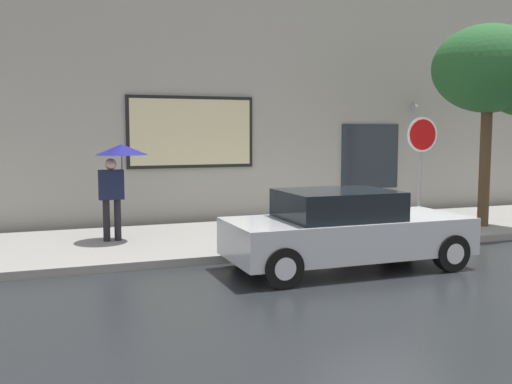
% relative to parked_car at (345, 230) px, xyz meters
% --- Properties ---
extents(ground_plane, '(60.00, 60.00, 0.00)m').
position_rel_parked_car_xyz_m(ground_plane, '(0.78, 0.11, -0.68)').
color(ground_plane, black).
extents(sidewalk, '(20.00, 4.00, 0.15)m').
position_rel_parked_car_xyz_m(sidewalk, '(0.78, 3.11, -0.61)').
color(sidewalk, gray).
rests_on(sidewalk, ground).
extents(building_facade, '(20.00, 0.67, 7.00)m').
position_rel_parked_car_xyz_m(building_facade, '(0.77, 5.60, 2.80)').
color(building_facade, '#9E998E').
rests_on(building_facade, ground).
extents(parked_car, '(4.24, 1.84, 1.38)m').
position_rel_parked_car_xyz_m(parked_car, '(0.00, 0.00, 0.00)').
color(parked_car, '#B7BABF').
rests_on(parked_car, ground).
extents(fire_hydrant, '(0.30, 0.44, 0.79)m').
position_rel_parked_car_xyz_m(fire_hydrant, '(0.79, 2.28, -0.14)').
color(fire_hydrant, white).
rests_on(fire_hydrant, sidewalk).
extents(pedestrian_with_umbrella, '(1.07, 1.07, 1.99)m').
position_rel_parked_car_xyz_m(pedestrian_with_umbrella, '(-3.44, 3.29, 1.07)').
color(pedestrian_with_umbrella, black).
rests_on(pedestrian_with_umbrella, sidewalk).
extents(street_tree, '(2.72, 2.31, 4.72)m').
position_rel_parked_car_xyz_m(street_tree, '(5.06, 2.11, 3.07)').
color(street_tree, '#4C3823').
rests_on(street_tree, sidewalk).
extents(stop_sign, '(0.76, 0.10, 2.56)m').
position_rel_parked_car_xyz_m(stop_sign, '(2.85, 1.79, 1.27)').
color(stop_sign, gray).
rests_on(stop_sign, sidewalk).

